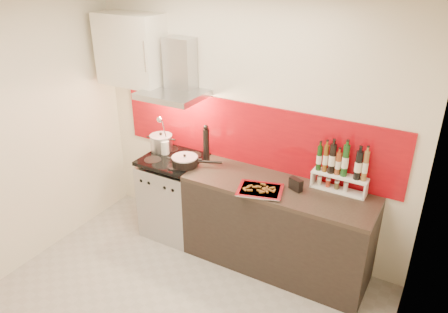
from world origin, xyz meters
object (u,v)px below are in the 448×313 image
Objects in this scene: counter at (276,227)px; pepper_mill at (206,144)px; range_stove at (175,196)px; baking_tray at (260,190)px; stock_pot at (161,143)px; saute_pan at (186,161)px.

counter is 1.07m from pepper_mill.
pepper_mill is (0.35, 0.11, 0.66)m from range_stove.
baking_tray is (0.74, -0.27, -0.18)m from pepper_mill.
baking_tray is at bearing -8.69° from range_stove.
stock_pot is at bearing 156.51° from range_stove.
stock_pot is at bearing 176.48° from counter.
pepper_mill is at bearing 159.81° from baking_tray.
stock_pot is 0.59× the size of pepper_mill.
pepper_mill reaches higher than range_stove.
saute_pan is (-0.98, -0.08, 0.51)m from counter.
range_stove is at bearing 171.31° from baking_tray.
counter is 1.52m from stock_pot.
counter is 4.40× the size of pepper_mill.
stock_pot is at bearing 158.40° from saute_pan.
pepper_mill is at bearing 173.27° from counter.
pepper_mill is at bearing 53.86° from saute_pan.
pepper_mill is (0.13, 0.18, 0.14)m from saute_pan.
stock_pot is 0.51× the size of baking_tray.
baking_tray reaches higher than range_stove.
stock_pot is 0.50× the size of saute_pan.
range_stove is 1.20m from counter.
baking_tray is at bearing -123.14° from counter.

